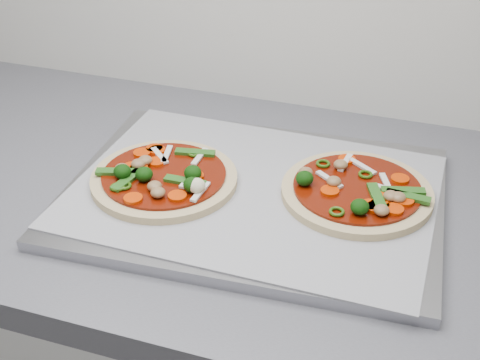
% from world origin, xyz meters
% --- Properties ---
extents(base_cabinet, '(3.60, 0.60, 0.86)m').
position_xyz_m(base_cabinet, '(0.00, 1.30, 0.43)').
color(base_cabinet, silver).
rests_on(base_cabinet, ground).
extents(baking_tray, '(0.53, 0.40, 0.02)m').
position_xyz_m(baking_tray, '(0.49, 1.29, 0.91)').
color(baking_tray, '#96969B').
rests_on(baking_tray, countertop).
extents(parchment, '(0.49, 0.36, 0.00)m').
position_xyz_m(parchment, '(0.49, 1.29, 0.92)').
color(parchment, '#97979C').
rests_on(parchment, baking_tray).
extents(pizza_left, '(0.23, 0.23, 0.03)m').
position_xyz_m(pizza_left, '(0.37, 1.26, 0.93)').
color(pizza_left, '#CEB381').
rests_on(pizza_left, parchment).
extents(pizza_right, '(0.22, 0.22, 0.03)m').
position_xyz_m(pizza_right, '(0.63, 1.32, 0.93)').
color(pizza_right, '#CEB381').
rests_on(pizza_right, parchment).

